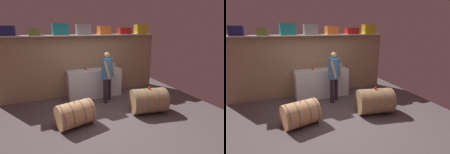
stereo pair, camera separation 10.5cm
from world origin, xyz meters
TOP-DOWN VIEW (x-y plane):
  - ground_plane at (0.00, 0.50)m, footprint 6.39×7.23m
  - back_wall_panel at (0.00, 2.01)m, footprint 5.19×0.10m
  - high_shelf_board at (0.00, 1.86)m, footprint 4.77×0.40m
  - toolcase_navy at (-2.03, 1.86)m, footprint 0.35×0.29m
  - toolcase_olive at (-1.39, 1.86)m, footprint 0.30×0.27m
  - toolcase_teal at (-0.70, 1.86)m, footprint 0.46×0.31m
  - toolcase_grey at (-0.02, 1.86)m, footprint 0.43×0.26m
  - toolcase_orange at (0.66, 1.86)m, footprint 0.39×0.32m
  - toolcase_red at (1.38, 1.86)m, footprint 0.43×0.26m
  - toolcase_yellow at (2.02, 1.86)m, footprint 0.44×0.26m
  - work_cabinet at (0.22, 1.67)m, footprint 1.70×0.57m
  - wine_bottle_dark at (0.62, 1.66)m, footprint 0.07×0.07m
  - wine_glass at (0.95, 1.72)m, footprint 0.08×0.08m
  - red_funnel at (-0.02, 1.77)m, footprint 0.11×0.11m
  - wine_barrel_near at (1.19, -0.00)m, footprint 1.01×0.81m
  - wine_barrel_far at (-0.74, 0.09)m, footprint 0.90×0.73m
  - tasting_cup at (1.19, -0.00)m, footprint 0.06×0.06m
  - winemaker_pouring at (0.46, 1.10)m, footprint 0.46×0.46m

SIDE VIEW (x-z plane):
  - ground_plane at x=0.00m, z-range -0.02..0.00m
  - wine_barrel_far at x=-0.74m, z-range 0.00..0.59m
  - wine_barrel_near at x=1.19m, z-range 0.00..0.66m
  - work_cabinet at x=0.22m, z-range 0.00..0.89m
  - tasting_cup at x=1.19m, z-range 0.66..0.72m
  - winemaker_pouring at x=0.46m, z-range 0.17..1.68m
  - red_funnel at x=-0.02m, z-range 0.89..0.98m
  - back_wall_panel at x=0.00m, z-range 0.00..1.95m
  - wine_glass at x=0.95m, z-range 0.92..1.07m
  - wine_bottle_dark at x=0.62m, z-range 0.88..1.17m
  - high_shelf_board at x=0.00m, z-range 1.95..1.98m
  - toolcase_olive at x=-1.39m, z-range 1.98..2.18m
  - toolcase_red at x=1.38m, z-range 1.98..2.18m
  - toolcase_navy at x=-2.03m, z-range 1.98..2.24m
  - toolcase_orange at x=0.66m, z-range 1.98..2.24m
  - toolcase_grey at x=-0.02m, z-range 1.98..2.29m
  - toolcase_yellow at x=2.02m, z-range 1.98..2.29m
  - toolcase_teal at x=-0.70m, z-range 1.98..2.31m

